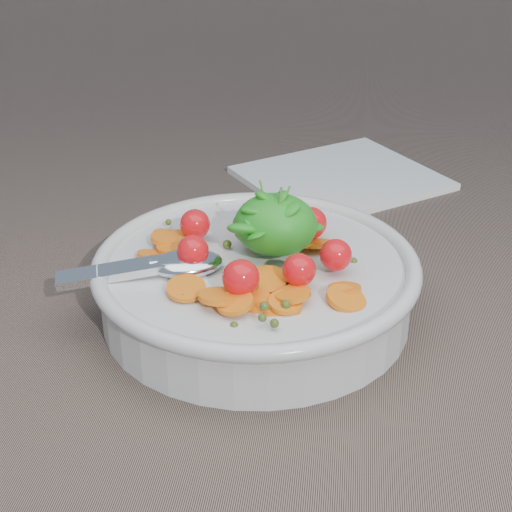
# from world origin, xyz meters

# --- Properties ---
(ground) EXTENTS (6.00, 6.00, 0.00)m
(ground) POSITION_xyz_m (0.00, 0.00, 0.00)
(ground) COLOR #766154
(ground) RESTS_ON ground
(bowl) EXTENTS (0.25, 0.23, 0.10)m
(bowl) POSITION_xyz_m (-0.02, 0.01, 0.03)
(bowl) COLOR silver
(bowl) RESTS_ON ground
(napkin) EXTENTS (0.24, 0.23, 0.01)m
(napkin) POSITION_xyz_m (0.04, 0.27, 0.00)
(napkin) COLOR white
(napkin) RESTS_ON ground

